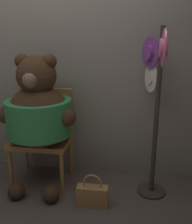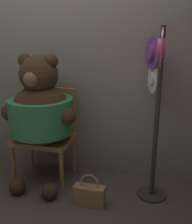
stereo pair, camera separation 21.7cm
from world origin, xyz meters
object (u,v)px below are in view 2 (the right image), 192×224
Objects in this scene: chair at (46,129)px; hat_display_rack at (155,97)px; handbag_on_ground at (89,194)px; teddy_bear at (41,111)px.

hat_display_rack is (1.12, -0.12, 0.45)m from chair.
hat_display_rack is 1.07m from handbag_on_ground.
hat_display_rack is at bearing 1.94° from teddy_bear.
chair is at bearing 144.13° from handbag_on_ground.
chair is 0.62× the size of hat_display_rack.
handbag_on_ground is at bearing -149.94° from hat_display_rack.
chair is 1.21m from hat_display_rack.
hat_display_rack is 5.05× the size of handbag_on_ground.
teddy_bear is at bearing 154.52° from handbag_on_ground.
handbag_on_ground is (-0.53, -0.31, -0.88)m from hat_display_rack.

